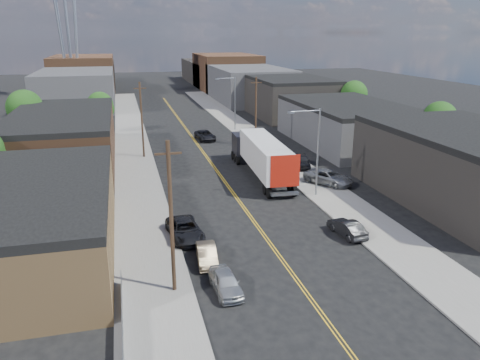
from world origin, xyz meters
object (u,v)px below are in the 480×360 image
semi_truck (260,154)px  car_right_lot_a (329,177)px  car_left_a (226,282)px  car_right_lot_c (302,161)px  car_left_c (185,230)px  car_ahead_truck (205,135)px  car_left_b (207,255)px  car_right_oncoming (347,228)px

semi_truck → car_right_lot_a: size_ratio=3.20×
car_left_a → car_right_lot_c: (15.35, 25.88, 0.27)m
car_left_c → car_ahead_truck: (8.06, 35.58, -0.00)m
car_left_a → car_ahead_truck: 44.99m
car_left_b → car_right_oncoming: car_right_oncoming is taller
car_right_lot_c → car_left_c: bearing=-119.3°
semi_truck → car_left_a: bearing=-108.1°
semi_truck → car_ahead_truck: (-2.84, 20.23, -1.88)m
car_right_lot_a → car_ahead_truck: size_ratio=1.04×
car_left_b → car_right_lot_c: bearing=58.7°
car_left_a → car_ahead_truck: bearing=78.3°
car_left_c → car_right_lot_a: bearing=25.2°
car_left_c → car_right_oncoming: size_ratio=1.30×
car_right_lot_a → car_right_lot_c: bearing=59.8°
car_left_a → car_right_oncoming: car_left_a is taller
car_left_a → car_left_b: size_ratio=1.04×
car_ahead_truck → car_left_a: bearing=-103.3°
car_left_a → car_right_lot_c: car_right_lot_c is taller
semi_truck → car_ahead_truck: 20.52m
car_left_b → car_left_c: car_left_c is taller
car_right_oncoming → car_ahead_truck: 38.70m
car_left_c → car_ahead_truck: bearing=72.3°
car_left_a → car_right_lot_c: 30.09m
semi_truck → car_right_lot_a: bearing=-37.5°
car_left_b → car_left_c: bearing=106.3°
car_right_oncoming → semi_truck: bearing=-90.5°
car_right_lot_c → car_ahead_truck: car_right_lot_c is taller
car_right_lot_c → car_right_lot_a: bearing=-71.4°
car_right_lot_a → car_ahead_truck: car_right_lot_a is taller
car_left_c → car_right_lot_a: size_ratio=0.96×
car_right_lot_c → car_ahead_truck: 20.55m
car_right_lot_a → car_left_b: bearing=-171.4°
car_left_b → car_ahead_truck: bearing=84.8°
semi_truck → car_left_b: 22.44m
car_left_b → car_left_a: bearing=-79.1°
car_left_a → car_left_b: (-0.45, 4.25, -0.05)m
car_right_oncoming → car_right_lot_a: car_right_lot_a is taller
car_left_b → car_right_lot_a: size_ratio=0.70×
car_left_a → car_right_lot_a: 24.57m
car_left_c → car_ahead_truck: 36.48m
car_right_lot_a → car_ahead_truck: bearing=76.1°
car_left_a → car_left_c: bearing=95.7°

